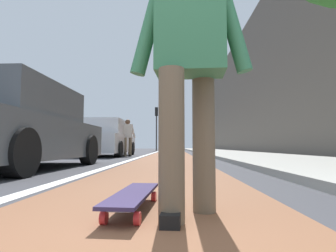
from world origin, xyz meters
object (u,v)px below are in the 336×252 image
pedestrian_distant (128,135)px  skater_person (189,55)px  parked_car_near (15,129)px  traffic_light (156,121)px  parked_car_mid (106,139)px  skateboard (133,196)px

pedestrian_distant → skater_person: bearing=-167.9°
parked_car_near → traffic_light: (20.35, -1.12, 2.10)m
traffic_light → parked_car_mid: bearing=175.2°
skateboard → traffic_light: traffic_light is taller
skater_person → parked_car_mid: (9.48, 2.94, -0.24)m
parked_car_mid → skateboard: bearing=-164.5°
skater_person → traffic_light: (23.43, 1.77, 1.88)m
skateboard → pedestrian_distant: (9.02, 1.62, 0.76)m
parked_car_mid → traffic_light: traffic_light is taller
parked_car_near → traffic_light: size_ratio=1.02×
skateboard → pedestrian_distant: size_ratio=0.57×
skater_person → parked_car_near: bearing=43.2°
parked_car_mid → pedestrian_distant: (-0.31, -0.97, 0.15)m
pedestrian_distant → traffic_light: bearing=-0.8°
parked_car_mid → traffic_light: 14.16m
traffic_light → skater_person: bearing=-175.7°
skateboard → skater_person: (-0.15, -0.35, 0.84)m
traffic_light → parked_car_near: bearing=176.8°
parked_car_near → traffic_light: 20.49m
skater_person → parked_car_near: 4.24m
skater_person → parked_car_mid: bearing=17.2°
skateboard → traffic_light: size_ratio=0.21×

